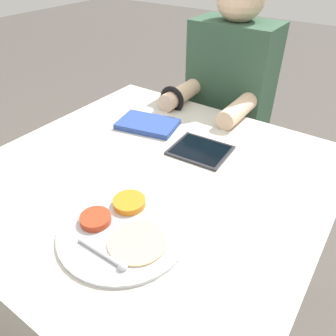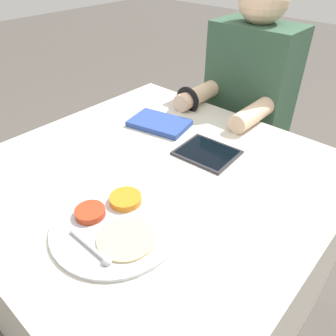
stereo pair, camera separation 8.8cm
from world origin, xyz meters
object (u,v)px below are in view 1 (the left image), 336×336
Objects in this scene: red_notebook at (148,124)px; tablet_device at (200,150)px; person_diner at (225,127)px; thali_tray at (123,228)px.

tablet_device is at bearing -8.16° from red_notebook.
red_notebook reaches higher than tablet_device.
person_diner reaches higher than red_notebook.
red_notebook is (-0.27, 0.44, 0.00)m from thali_tray.
person_diner is at bearing 100.04° from thali_tray.
red_notebook is 0.25m from tablet_device.
person_diner is at bearing 75.80° from red_notebook.
red_notebook is at bearing 121.27° from thali_tray.
thali_tray reaches higher than tablet_device.
red_notebook is at bearing -104.20° from person_diner.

